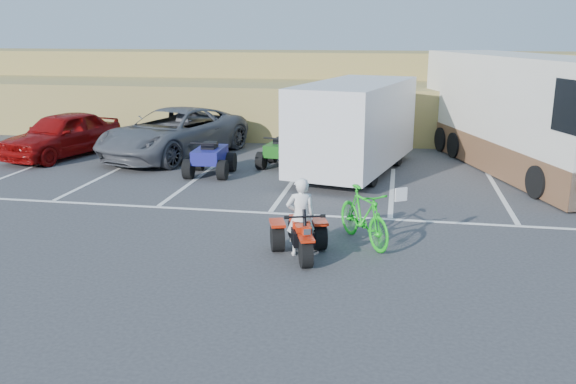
% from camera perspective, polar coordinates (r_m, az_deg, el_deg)
% --- Properties ---
extents(ground, '(100.00, 100.00, 0.00)m').
position_cam_1_polar(ground, '(11.62, -4.18, -5.37)').
color(ground, '#353538').
rests_on(ground, ground).
extents(parking_stripes, '(28.00, 5.16, 0.01)m').
position_cam_1_polar(parking_stripes, '(15.27, 2.75, -0.36)').
color(parking_stripes, white).
rests_on(parking_stripes, ground).
extents(grass_embankment, '(40.00, 8.50, 3.10)m').
position_cam_1_polar(grass_embankment, '(26.30, 4.23, 9.18)').
color(grass_embankment, '#998E45').
rests_on(grass_embankment, ground).
extents(red_trike_atv, '(1.44, 1.67, 0.92)m').
position_cam_1_polar(red_trike_atv, '(11.20, 1.28, -6.12)').
color(red_trike_atv, red).
rests_on(red_trike_atv, ground).
extents(rider, '(0.61, 0.49, 1.46)m').
position_cam_1_polar(rider, '(11.10, 1.18, -2.33)').
color(rider, white).
rests_on(rider, ground).
extents(green_dirt_bike, '(1.43, 1.83, 1.11)m').
position_cam_1_polar(green_dirt_bike, '(11.82, 7.09, -2.25)').
color(green_dirt_bike, '#14BF19').
rests_on(green_dirt_bike, ground).
extents(grey_pickup, '(4.24, 6.16, 1.56)m').
position_cam_1_polar(grey_pickup, '(20.30, -10.67, 5.46)').
color(grey_pickup, '#4D4F55').
rests_on(grey_pickup, ground).
extents(red_car, '(2.77, 4.59, 1.46)m').
position_cam_1_polar(red_car, '(21.29, -20.39, 5.08)').
color(red_car, maroon).
rests_on(red_car, ground).
extents(cargo_trailer, '(3.46, 5.95, 2.61)m').
position_cam_1_polar(cargo_trailer, '(17.65, 6.26, 6.31)').
color(cargo_trailer, silver).
rests_on(cargo_trailer, ground).
extents(rv_motorhome, '(5.10, 9.40, 3.29)m').
position_cam_1_polar(rv_motorhome, '(19.24, 20.79, 6.20)').
color(rv_motorhome, silver).
rests_on(rv_motorhome, ground).
extents(quad_atv_blue, '(1.28, 1.67, 1.06)m').
position_cam_1_polar(quad_atv_blue, '(17.62, -7.25, 1.59)').
color(quad_atv_blue, navy).
rests_on(quad_atv_blue, ground).
extents(quad_atv_green, '(1.32, 1.65, 0.99)m').
position_cam_1_polar(quad_atv_green, '(18.55, -0.64, 2.38)').
color(quad_atv_green, '#155413').
rests_on(quad_atv_green, ground).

